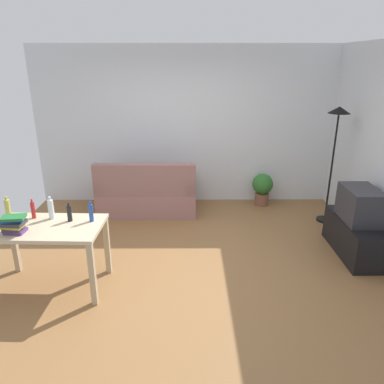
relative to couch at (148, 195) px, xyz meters
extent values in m
cube|color=olive|center=(0.64, -1.59, -0.32)|extent=(5.20, 4.40, 0.02)
cube|color=silver|center=(0.64, 0.61, 1.04)|extent=(5.20, 0.10, 2.70)
cube|color=#996B66|center=(0.00, 0.06, -0.11)|extent=(1.61, 0.84, 0.40)
cube|color=#8C625D|center=(0.00, -0.28, 0.35)|extent=(1.61, 0.16, 0.52)
cube|color=#926661|center=(0.73, 0.06, 0.20)|extent=(0.16, 0.84, 0.22)
cube|color=#926661|center=(-0.73, 0.06, 0.20)|extent=(0.16, 0.84, 0.22)
cube|color=black|center=(2.89, -1.44, -0.07)|extent=(0.44, 1.10, 0.48)
cube|color=#2D2D33|center=(2.89, -1.44, 0.39)|extent=(0.40, 0.60, 0.44)
cube|color=black|center=(3.10, -1.44, 0.39)|extent=(0.01, 0.52, 0.36)
cylinder|color=black|center=(2.89, -0.38, -0.29)|extent=(0.26, 0.26, 0.03)
cylinder|color=black|center=(2.89, -0.38, 0.56)|extent=(0.03, 0.03, 1.68)
cone|color=black|center=(2.89, -0.38, 1.45)|extent=(0.32, 0.32, 0.10)
cube|color=#C6B28E|center=(-0.84, -2.18, 0.43)|extent=(1.22, 0.74, 0.04)
cube|color=tan|center=(-0.29, -2.50, 0.05)|extent=(0.06, 0.06, 0.72)
cube|color=tan|center=(-1.39, -1.85, 0.05)|extent=(0.06, 0.06, 0.72)
cube|color=tan|center=(-0.27, -1.88, 0.05)|extent=(0.06, 0.06, 0.72)
cylinder|color=brown|center=(1.99, 0.31, -0.20)|extent=(0.24, 0.24, 0.22)
sphere|color=#2D6B28|center=(1.99, 0.31, 0.08)|extent=(0.36, 0.36, 0.36)
cylinder|color=#BCB24C|center=(-1.29, -2.05, 0.58)|extent=(0.06, 0.06, 0.25)
cylinder|color=#BCB24C|center=(-1.29, -2.05, 0.72)|extent=(0.03, 0.03, 0.04)
cylinder|color=#AD2323|center=(-1.05, -1.97, 0.54)|extent=(0.05, 0.05, 0.19)
cylinder|color=#AD2323|center=(-1.05, -1.97, 0.66)|extent=(0.02, 0.02, 0.04)
cylinder|color=silver|center=(-0.84, -1.98, 0.56)|extent=(0.06, 0.06, 0.22)
cylinder|color=silver|center=(-0.84, -1.98, 0.69)|extent=(0.03, 0.03, 0.04)
cylinder|color=black|center=(-0.62, -2.05, 0.54)|extent=(0.05, 0.05, 0.17)
cylinder|color=black|center=(-0.62, -2.05, 0.64)|extent=(0.02, 0.02, 0.04)
cylinder|color=#2347A3|center=(-0.38, -2.06, 0.55)|extent=(0.05, 0.05, 0.20)
cylinder|color=#2347A3|center=(-0.38, -2.06, 0.67)|extent=(0.02, 0.02, 0.04)
cube|color=#593372|center=(-1.09, -2.34, 0.47)|extent=(0.21, 0.16, 0.03)
cube|color=#333338|center=(-1.11, -2.34, 0.50)|extent=(0.18, 0.16, 0.03)
cube|color=#B7932D|center=(-1.11, -2.36, 0.53)|extent=(0.24, 0.16, 0.03)
cube|color=#333338|center=(-1.09, -2.35, 0.56)|extent=(0.22, 0.19, 0.04)
cube|color=navy|center=(-1.10, -2.35, 0.60)|extent=(0.23, 0.16, 0.03)
cube|color=#236B33|center=(-1.09, -2.35, 0.63)|extent=(0.24, 0.18, 0.03)
camera|label=1|loc=(0.72, -5.76, 2.14)|focal=34.18mm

